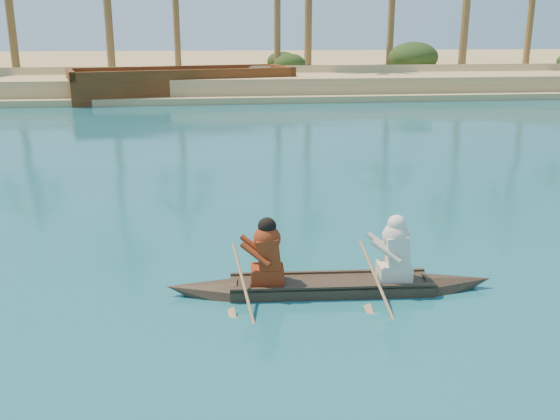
{
  "coord_description": "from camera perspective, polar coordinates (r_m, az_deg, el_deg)",
  "views": [
    {
      "loc": [
        -1.65,
        -13.07,
        4.06
      ],
      "look_at": [
        -0.31,
        -2.82,
        1.05
      ],
      "focal_mm": 40.0,
      "sensor_mm": 36.0,
      "label": 1
    }
  ],
  "objects": [
    {
      "name": "ground",
      "position": [
        13.79,
        -0.22,
        -0.9
      ],
      "size": [
        160.0,
        160.0,
        0.0
      ],
      "primitive_type": "plane",
      "color": "#0D4053",
      "rests_on": "ground"
    },
    {
      "name": "sandy_embankment",
      "position": [
        60.09,
        -5.98,
        12.76
      ],
      "size": [
        150.0,
        51.0,
        1.5
      ],
      "color": "tan",
      "rests_on": "ground"
    },
    {
      "name": "shrub_cluster",
      "position": [
        44.7,
        -5.42,
        12.48
      ],
      "size": [
        100.0,
        6.0,
        2.4
      ],
      "primitive_type": null,
      "color": "black",
      "rests_on": "ground"
    },
    {
      "name": "canoe",
      "position": [
        10.03,
        4.69,
        -5.97
      ],
      "size": [
        5.29,
        1.04,
        1.45
      ],
      "rotation": [
        0.0,
        0.0,
        -0.07
      ],
      "color": "#3B2D20",
      "rests_on": "ground"
    },
    {
      "name": "barge_mid",
      "position": [
        38.61,
        -8.92,
        11.12
      ],
      "size": [
        13.67,
        7.26,
        2.17
      ],
      "rotation": [
        0.0,
        0.0,
        0.24
      ],
      "color": "brown",
      "rests_on": "ground"
    }
  ]
}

